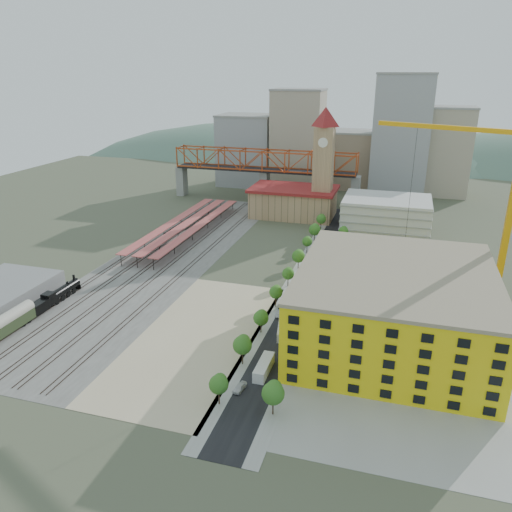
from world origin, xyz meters
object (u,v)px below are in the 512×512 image
(site_trailer_a, at_px, (264,367))
(site_trailer_d, at_px, (301,294))
(site_trailer_b, at_px, (283,330))
(site_trailer_c, at_px, (290,316))
(coach, at_px, (5,324))
(tower_crane, at_px, (500,185))
(locomotive, at_px, (57,296))
(car_0, at_px, (240,388))
(clock_tower, at_px, (324,154))
(construction_building, at_px, (394,306))

(site_trailer_a, height_order, site_trailer_d, site_trailer_a)
(site_trailer_b, height_order, site_trailer_c, site_trailer_c)
(coach, distance_m, tower_crane, 129.73)
(site_trailer_d, bearing_deg, site_trailer_a, -86.86)
(locomotive, height_order, tower_crane, tower_crane)
(site_trailer_b, bearing_deg, car_0, -107.19)
(site_trailer_d, bearing_deg, coach, -144.24)
(coach, distance_m, car_0, 63.25)
(tower_crane, relative_size, site_trailer_d, 6.22)
(site_trailer_b, bearing_deg, site_trailer_c, 79.64)
(site_trailer_d, height_order, car_0, site_trailer_d)
(site_trailer_d, bearing_deg, clock_tower, 98.71)
(construction_building, distance_m, tower_crane, 43.23)
(site_trailer_a, relative_size, car_0, 2.31)
(locomotive, height_order, site_trailer_a, locomotive)
(clock_tower, xyz_separation_m, car_0, (5.00, -129.55, -28.00))
(site_trailer_c, relative_size, car_0, 2.43)
(tower_crane, height_order, site_trailer_c, tower_crane)
(tower_crane, bearing_deg, site_trailer_a, -135.42)
(clock_tower, height_order, tower_crane, tower_crane)
(site_trailer_d, distance_m, car_0, 47.50)
(clock_tower, distance_m, construction_building, 107.36)
(coach, distance_m, site_trailer_c, 71.56)
(coach, bearing_deg, site_trailer_c, 22.70)
(tower_crane, relative_size, car_0, 13.62)
(tower_crane, distance_m, site_trailer_c, 63.67)
(site_trailer_c, relative_size, site_trailer_d, 1.11)
(coach, relative_size, site_trailer_c, 1.82)
(construction_building, xyz_separation_m, car_0, (-29.00, -29.55, -8.71))
(site_trailer_a, xyz_separation_m, site_trailer_b, (0.00, 17.29, -0.08))
(locomotive, xyz_separation_m, site_trailer_a, (66.00, -17.12, -0.74))
(clock_tower, relative_size, construction_building, 1.03)
(clock_tower, relative_size, coach, 2.85)
(site_trailer_c, bearing_deg, coach, -159.96)
(car_0, bearing_deg, site_trailer_a, 78.82)
(locomotive, relative_size, tower_crane, 0.39)
(locomotive, xyz_separation_m, site_trailer_b, (66.00, 0.17, -0.82))
(site_trailer_b, distance_m, site_trailer_d, 22.36)
(construction_building, bearing_deg, locomotive, -177.08)
(site_trailer_c, bearing_deg, site_trailer_d, 87.35)
(site_trailer_c, bearing_deg, clock_tower, 92.07)
(coach, xyz_separation_m, tower_crane, (115.08, 50.95, 31.49))
(locomotive, bearing_deg, tower_crane, 15.19)
(tower_crane, bearing_deg, coach, -156.12)
(clock_tower, distance_m, locomotive, 122.61)
(clock_tower, bearing_deg, tower_crane, -52.14)
(tower_crane, bearing_deg, construction_building, -130.98)
(coach, relative_size, site_trailer_d, 2.03)
(car_0, bearing_deg, tower_crane, 57.13)
(tower_crane, xyz_separation_m, site_trailer_d, (-49.08, -8.71, -33.30))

